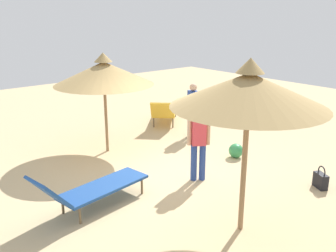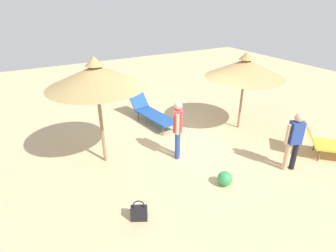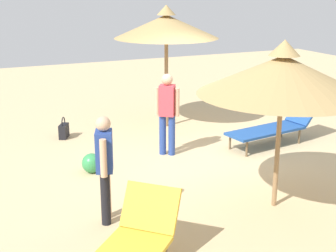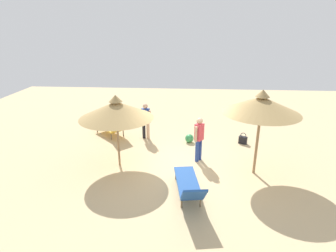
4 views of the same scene
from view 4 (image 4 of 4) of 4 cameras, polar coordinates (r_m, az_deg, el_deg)
name	(u,v)px [view 4 (image 4 of 4)]	position (r m, az deg, el deg)	size (l,w,h in m)	color
ground	(185,167)	(9.57, 3.50, -8.30)	(24.00, 24.00, 0.10)	tan
parasol_umbrella_near_right	(262,105)	(8.65, 18.64, 4.12)	(2.30, 2.30, 2.73)	olive
parasol_umbrella_near_left	(116,110)	(8.94, -10.59, 3.30)	(2.37, 2.37, 2.45)	olive
lounge_chair_far_right	(112,127)	(12.04, -11.36, -0.15)	(1.73, 1.72, 0.86)	gold
lounge_chair_center	(189,185)	(7.70, 4.32, -12.03)	(0.90, 2.24, 0.91)	#1E478C
person_standing_back	(199,137)	(9.54, 6.38, -2.23)	(0.34, 0.40, 1.57)	navy
person_standing_far_left	(146,119)	(11.42, -4.61, 1.41)	(0.46, 0.31, 1.51)	tan
handbag	(243,140)	(11.51, 15.12, -2.73)	(0.35, 0.28, 0.46)	black
beach_ball	(189,138)	(11.27, 4.40, -2.53)	(0.34, 0.34, 0.34)	#338C4C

